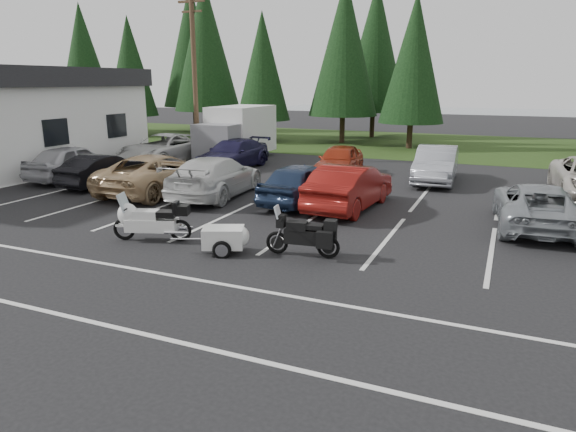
# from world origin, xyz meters

# --- Properties ---
(ground) EXTENTS (120.00, 120.00, 0.00)m
(ground) POSITION_xyz_m (0.00, 0.00, 0.00)
(ground) COLOR black
(ground) RESTS_ON ground
(grass_strip) EXTENTS (80.00, 16.00, 0.01)m
(grass_strip) POSITION_xyz_m (0.00, 24.00, 0.01)
(grass_strip) COLOR #203410
(grass_strip) RESTS_ON ground
(lake_water) EXTENTS (70.00, 50.00, 0.02)m
(lake_water) POSITION_xyz_m (4.00, 55.00, 0.00)
(lake_water) COLOR gray
(lake_water) RESTS_ON ground
(utility_pole) EXTENTS (1.60, 0.26, 9.00)m
(utility_pole) POSITION_xyz_m (-10.00, 12.00, 4.70)
(utility_pole) COLOR #473321
(utility_pole) RESTS_ON ground
(box_truck) EXTENTS (2.40, 5.60, 2.90)m
(box_truck) POSITION_xyz_m (-8.00, 12.50, 1.45)
(box_truck) COLOR silver
(box_truck) RESTS_ON ground
(stall_markings) EXTENTS (32.00, 16.00, 0.01)m
(stall_markings) POSITION_xyz_m (0.00, 2.00, 0.00)
(stall_markings) COLOR silver
(stall_markings) RESTS_ON ground
(conifer_0) EXTENTS (4.58, 4.58, 10.66)m
(conifer_0) POSITION_xyz_m (-28.00, 22.50, 6.23)
(conifer_0) COLOR #332316
(conifer_0) RESTS_ON ground
(conifer_1) EXTENTS (3.96, 3.96, 9.22)m
(conifer_1) POSITION_xyz_m (-22.00, 21.20, 5.39)
(conifer_1) COLOR #332316
(conifer_1) RESTS_ON ground
(conifer_2) EXTENTS (5.10, 5.10, 11.89)m
(conifer_2) POSITION_xyz_m (-16.00, 22.80, 6.95)
(conifer_2) COLOR #332316
(conifer_2) RESTS_ON ground
(conifer_3) EXTENTS (3.87, 3.87, 9.02)m
(conifer_3) POSITION_xyz_m (-10.50, 21.40, 5.27)
(conifer_3) COLOR #332316
(conifer_3) RESTS_ON ground
(conifer_4) EXTENTS (4.80, 4.80, 11.17)m
(conifer_4) POSITION_xyz_m (-5.00, 22.90, 6.53)
(conifer_4) COLOR #332316
(conifer_4) RESTS_ON ground
(conifer_5) EXTENTS (4.14, 4.14, 9.63)m
(conifer_5) POSITION_xyz_m (0.00, 21.60, 5.63)
(conifer_5) COLOR #332316
(conifer_5) RESTS_ON ground
(conifer_back_a) EXTENTS (5.28, 5.28, 12.30)m
(conifer_back_a) POSITION_xyz_m (-20.00, 27.00, 7.19)
(conifer_back_a) COLOR #332316
(conifer_back_a) RESTS_ON ground
(conifer_back_b) EXTENTS (4.97, 4.97, 11.58)m
(conifer_back_b) POSITION_xyz_m (-4.00, 27.50, 6.77)
(conifer_back_b) COLOR #332316
(conifer_back_b) RESTS_ON ground
(car_near_0) EXTENTS (2.11, 4.69, 1.56)m
(car_near_0) POSITION_xyz_m (-11.71, 4.58, 0.78)
(car_near_0) COLOR #B6B6BB
(car_near_0) RESTS_ON ground
(car_near_1) EXTENTS (1.45, 4.05, 1.33)m
(car_near_1) POSITION_xyz_m (-9.43, 3.97, 0.66)
(car_near_1) COLOR black
(car_near_1) RESTS_ON ground
(car_near_2) EXTENTS (2.56, 5.47, 1.52)m
(car_near_2) POSITION_xyz_m (-6.48, 3.76, 0.76)
(car_near_2) COLOR tan
(car_near_2) RESTS_ON ground
(car_near_3) EXTENTS (2.63, 5.42, 1.52)m
(car_near_3) POSITION_xyz_m (-4.03, 4.04, 0.76)
(car_near_3) COLOR silver
(car_near_3) RESTS_ON ground
(car_near_4) EXTENTS (2.08, 4.46, 1.48)m
(car_near_4) POSITION_xyz_m (-0.61, 4.29, 0.74)
(car_near_4) COLOR #1D2C48
(car_near_4) RESTS_ON ground
(car_near_5) EXTENTS (1.96, 4.78, 1.54)m
(car_near_5) POSITION_xyz_m (1.19, 4.15, 0.77)
(car_near_5) COLOR maroon
(car_near_5) RESTS_ON ground
(car_near_6) EXTENTS (2.60, 4.99, 1.34)m
(car_near_6) POSITION_xyz_m (6.98, 4.07, 0.67)
(car_near_6) COLOR gray
(car_near_6) RESTS_ON ground
(car_far_0) EXTENTS (2.95, 5.81, 1.57)m
(car_far_0) POSITION_xyz_m (-10.64, 9.79, 0.79)
(car_far_0) COLOR silver
(car_far_0) RESTS_ON ground
(car_far_1) EXTENTS (2.24, 5.05, 1.44)m
(car_far_1) POSITION_xyz_m (-6.61, 9.94, 0.72)
(car_far_1) COLOR #191639
(car_far_1) RESTS_ON ground
(car_far_2) EXTENTS (2.02, 4.34, 1.44)m
(car_far_2) POSITION_xyz_m (-1.05, 10.00, 0.72)
(car_far_2) COLOR #9C2B13
(car_far_2) RESTS_ON ground
(car_far_3) EXTENTS (1.88, 4.75, 1.54)m
(car_far_3) POSITION_xyz_m (3.21, 10.31, 0.77)
(car_far_3) COLOR gray
(car_far_3) RESTS_ON ground
(touring_motorcycle) EXTENTS (2.53, 1.48, 1.34)m
(touring_motorcycle) POSITION_xyz_m (-2.70, -1.52, 0.67)
(touring_motorcycle) COLOR white
(touring_motorcycle) RESTS_ON ground
(cargo_trailer) EXTENTS (1.69, 1.35, 0.68)m
(cargo_trailer) POSITION_xyz_m (-0.37, -1.65, 0.34)
(cargo_trailer) COLOR silver
(cargo_trailer) RESTS_ON ground
(adventure_motorcycle) EXTENTS (2.17, 0.97, 1.28)m
(adventure_motorcycle) POSITION_xyz_m (1.55, -1.07, 0.64)
(adventure_motorcycle) COLOR black
(adventure_motorcycle) RESTS_ON ground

